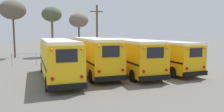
{
  "coord_description": "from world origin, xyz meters",
  "views": [
    {
      "loc": [
        -7.09,
        -18.17,
        3.82
      ],
      "look_at": [
        0.0,
        0.47,
        1.61
      ],
      "focal_mm": 35.0,
      "sensor_mm": 36.0,
      "label": 1
    }
  ],
  "objects_px": {
    "school_bus_3": "(158,54)",
    "school_bus_0": "(58,58)",
    "bare_tree_1": "(13,10)",
    "school_bus_2": "(128,54)",
    "utility_pole": "(97,31)",
    "bare_tree_2": "(52,15)",
    "school_bus_1": "(93,54)",
    "bare_tree_0": "(79,21)"
  },
  "relations": [
    {
      "from": "school_bus_1",
      "to": "school_bus_0",
      "type": "bearing_deg",
      "value": -159.51
    },
    {
      "from": "school_bus_0",
      "to": "utility_pole",
      "type": "distance_m",
      "value": 12.94
    },
    {
      "from": "school_bus_2",
      "to": "bare_tree_1",
      "type": "distance_m",
      "value": 20.51
    },
    {
      "from": "utility_pole",
      "to": "bare_tree_2",
      "type": "relative_size",
      "value": 0.97
    },
    {
      "from": "school_bus_1",
      "to": "bare_tree_0",
      "type": "bearing_deg",
      "value": 82.58
    },
    {
      "from": "bare_tree_1",
      "to": "bare_tree_2",
      "type": "xyz_separation_m",
      "value": [
        5.51,
        0.04,
        -0.53
      ]
    },
    {
      "from": "school_bus_1",
      "to": "school_bus_3",
      "type": "bearing_deg",
      "value": -2.96
    },
    {
      "from": "school_bus_1",
      "to": "utility_pole",
      "type": "xyz_separation_m",
      "value": [
        3.31,
        9.67,
        2.13
      ]
    },
    {
      "from": "school_bus_3",
      "to": "bare_tree_2",
      "type": "relative_size",
      "value": 1.38
    },
    {
      "from": "bare_tree_1",
      "to": "school_bus_0",
      "type": "bearing_deg",
      "value": -76.55
    },
    {
      "from": "school_bus_0",
      "to": "bare_tree_1",
      "type": "xyz_separation_m",
      "value": [
        -4.18,
        17.5,
        5.24
      ]
    },
    {
      "from": "school_bus_0",
      "to": "bare_tree_1",
      "type": "relative_size",
      "value": 1.17
    },
    {
      "from": "utility_pole",
      "to": "bare_tree_2",
      "type": "height_order",
      "value": "bare_tree_2"
    },
    {
      "from": "bare_tree_0",
      "to": "bare_tree_1",
      "type": "distance_m",
      "value": 9.63
    },
    {
      "from": "utility_pole",
      "to": "school_bus_3",
      "type": "bearing_deg",
      "value": -71.79
    },
    {
      "from": "utility_pole",
      "to": "bare_tree_0",
      "type": "relative_size",
      "value": 1.1
    },
    {
      "from": "school_bus_3",
      "to": "school_bus_0",
      "type": "bearing_deg",
      "value": -174.85
    },
    {
      "from": "utility_pole",
      "to": "bare_tree_0",
      "type": "bearing_deg",
      "value": 104.71
    },
    {
      "from": "utility_pole",
      "to": "bare_tree_1",
      "type": "bearing_deg",
      "value": 148.59
    },
    {
      "from": "school_bus_1",
      "to": "school_bus_3",
      "type": "xyz_separation_m",
      "value": [
        6.61,
        -0.34,
        -0.17
      ]
    },
    {
      "from": "bare_tree_0",
      "to": "bare_tree_2",
      "type": "bearing_deg",
      "value": 160.23
    },
    {
      "from": "school_bus_2",
      "to": "utility_pole",
      "type": "distance_m",
      "value": 10.27
    },
    {
      "from": "bare_tree_1",
      "to": "bare_tree_2",
      "type": "bearing_deg",
      "value": 0.39
    },
    {
      "from": "school_bus_3",
      "to": "bare_tree_1",
      "type": "bearing_deg",
      "value": 130.31
    },
    {
      "from": "school_bus_1",
      "to": "school_bus_2",
      "type": "distance_m",
      "value": 3.32
    },
    {
      "from": "school_bus_2",
      "to": "bare_tree_1",
      "type": "height_order",
      "value": "bare_tree_1"
    },
    {
      "from": "school_bus_0",
      "to": "bare_tree_2",
      "type": "relative_size",
      "value": 1.28
    },
    {
      "from": "bare_tree_2",
      "to": "utility_pole",
      "type": "bearing_deg",
      "value": -51.41
    },
    {
      "from": "school_bus_1",
      "to": "bare_tree_2",
      "type": "relative_size",
      "value": 1.3
    },
    {
      "from": "school_bus_2",
      "to": "utility_pole",
      "type": "relative_size",
      "value": 1.48
    },
    {
      "from": "school_bus_0",
      "to": "bare_tree_1",
      "type": "bearing_deg",
      "value": 103.45
    },
    {
      "from": "bare_tree_0",
      "to": "school_bus_0",
      "type": "bearing_deg",
      "value": -108.01
    },
    {
      "from": "school_bus_1",
      "to": "bare_tree_1",
      "type": "relative_size",
      "value": 1.19
    },
    {
      "from": "school_bus_2",
      "to": "bare_tree_1",
      "type": "xyz_separation_m",
      "value": [
        -10.79,
        16.62,
        5.28
      ]
    },
    {
      "from": "bare_tree_2",
      "to": "bare_tree_1",
      "type": "bearing_deg",
      "value": -179.61
    },
    {
      "from": "school_bus_1",
      "to": "school_bus_3",
      "type": "height_order",
      "value": "school_bus_1"
    },
    {
      "from": "bare_tree_2",
      "to": "school_bus_3",
      "type": "bearing_deg",
      "value": -62.71
    },
    {
      "from": "school_bus_1",
      "to": "bare_tree_0",
      "type": "height_order",
      "value": "bare_tree_0"
    },
    {
      "from": "bare_tree_2",
      "to": "bare_tree_0",
      "type": "bearing_deg",
      "value": -19.77
    },
    {
      "from": "bare_tree_0",
      "to": "bare_tree_1",
      "type": "height_order",
      "value": "bare_tree_1"
    },
    {
      "from": "school_bus_0",
      "to": "school_bus_2",
      "type": "bearing_deg",
      "value": 7.62
    },
    {
      "from": "bare_tree_0",
      "to": "bare_tree_1",
      "type": "relative_size",
      "value": 0.8
    }
  ]
}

